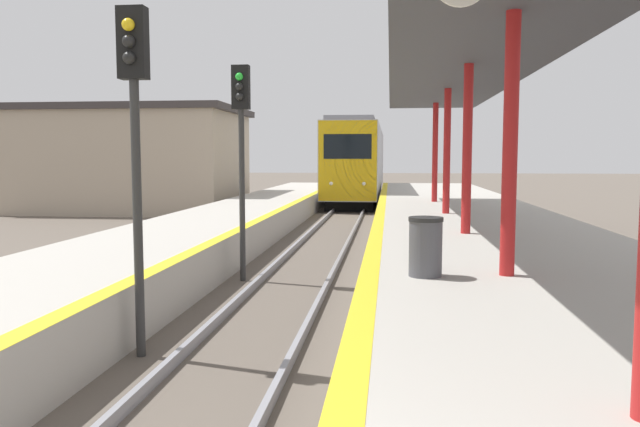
% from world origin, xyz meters
% --- Properties ---
extents(train, '(2.75, 21.99, 4.56)m').
position_xyz_m(train, '(0.00, 37.65, 2.32)').
color(train, black).
rests_on(train, ground).
extents(signal_near, '(0.36, 0.31, 4.50)m').
position_xyz_m(signal_near, '(-1.30, 5.91, 3.14)').
color(signal_near, '#2D2D2D').
rests_on(signal_near, ground).
extents(signal_mid, '(0.36, 0.31, 4.50)m').
position_xyz_m(signal_mid, '(-1.13, 10.98, 3.14)').
color(signal_mid, '#2D2D2D').
rests_on(signal_mid, ground).
extents(station_canopy, '(3.53, 25.31, 3.99)m').
position_xyz_m(station_canopy, '(3.66, 12.55, 4.69)').
color(station_canopy, red).
rests_on(station_canopy, platform_right).
extents(trash_bin, '(0.50, 0.50, 0.86)m').
position_xyz_m(trash_bin, '(2.47, 7.29, 1.32)').
color(trash_bin, '#4C4C51').
rests_on(trash_bin, platform_right).
extents(station_building, '(11.45, 7.15, 4.98)m').
position_xyz_m(station_building, '(-10.95, 27.40, 2.50)').
color(station_building, tan).
rests_on(station_building, ground).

